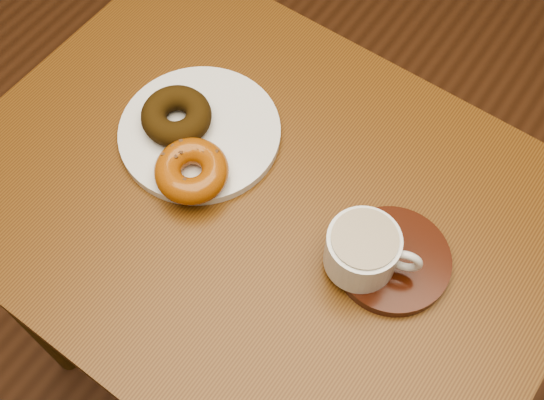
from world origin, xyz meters
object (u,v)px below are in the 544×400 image
Objects in this scene: donut_plate at (200,132)px; saucer at (392,260)px; cafe_table at (262,240)px; coffee_cup at (363,250)px.

donut_plate is 1.55× the size of saucer.
saucer is (0.34, -0.02, 0.00)m from donut_plate.
cafe_table is 7.08× the size of coffee_cup.
cafe_table is at bearing -15.89° from donut_plate.
coffee_cup is (0.17, -0.01, 0.18)m from cafe_table.
cafe_table is 0.25m from coffee_cup.
cafe_table is at bearing -173.94° from saucer.
coffee_cup reaches higher than donut_plate.
donut_plate is at bearing 165.33° from cafe_table.
cafe_table is at bearing 160.07° from coffee_cup.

